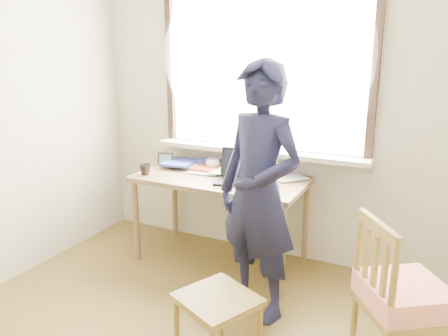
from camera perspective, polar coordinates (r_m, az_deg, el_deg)
The scene contains 13 objects.
room_shell at distance 1.99m, azimuth -9.40°, elevation 11.79°, with size 3.52×4.02×2.61m.
desk at distance 3.58m, azimuth -0.48°, elevation -2.38°, with size 1.39×0.70×0.75m.
laptop at distance 3.43m, azimuth 2.24°, elevation -0.80°, with size 0.41×0.36×0.25m.
mug_white at distance 3.78m, azimuth -1.51°, elevation 0.52°, with size 0.12×0.12×0.09m, color white.
mug_dark at distance 3.67m, azimuth -10.25°, elevation -0.21°, with size 0.10×0.10×0.09m, color black.
mouse at distance 3.27m, azimuth 6.46°, elevation -2.40°, with size 0.10×0.07×0.04m, color black.
desk_clutter at distance 3.92m, azimuth -5.03°, elevation 0.67°, with size 0.81×0.56×0.05m.
book_a at distance 3.96m, azimuth -5.28°, elevation 0.63°, with size 0.21×0.28×0.03m, color white.
book_b at distance 3.60m, azimuth 7.85°, elevation -0.97°, with size 0.18×0.25×0.02m, color white.
picture_frame at distance 3.92m, azimuth -7.64°, elevation 1.05°, with size 0.14×0.05×0.11m.
work_chair at distance 2.58m, azimuth -0.86°, elevation -17.67°, with size 0.53×0.52×0.41m.
side_chair at distance 2.58m, azimuth 22.16°, elevation -15.34°, with size 0.58×0.58×0.92m.
person at distance 2.83m, azimuth 4.61°, elevation -3.31°, with size 0.62×0.41×1.70m, color black.
Camera 1 is at (1.14, -1.41, 1.75)m, focal length 35.00 mm.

